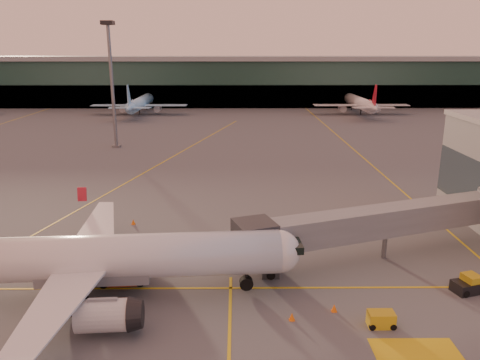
{
  "coord_description": "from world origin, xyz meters",
  "views": [
    {
      "loc": [
        5.53,
        -31.94,
        20.3
      ],
      "look_at": [
        5.97,
        22.29,
        5.0
      ],
      "focal_mm": 35.0,
      "sensor_mm": 36.0,
      "label": 1
    }
  ],
  "objects_px": {
    "catering_truck": "(120,259)",
    "pushback_tug": "(471,285)",
    "main_airplane": "(92,260)",
    "gpu_cart": "(381,319)"
  },
  "relations": [
    {
      "from": "catering_truck",
      "to": "pushback_tug",
      "type": "distance_m",
      "value": 30.76
    },
    {
      "from": "main_airplane",
      "to": "pushback_tug",
      "type": "height_order",
      "value": "main_airplane"
    },
    {
      "from": "catering_truck",
      "to": "gpu_cart",
      "type": "height_order",
      "value": "catering_truck"
    },
    {
      "from": "catering_truck",
      "to": "main_airplane",
      "type": "bearing_deg",
      "value": -124.65
    },
    {
      "from": "catering_truck",
      "to": "pushback_tug",
      "type": "xyz_separation_m",
      "value": [
        30.65,
        -2.03,
        -1.61
      ]
    },
    {
      "from": "catering_truck",
      "to": "pushback_tug",
      "type": "relative_size",
      "value": 1.56
    },
    {
      "from": "main_airplane",
      "to": "catering_truck",
      "type": "xyz_separation_m",
      "value": [
        1.53,
        2.77,
        -1.25
      ]
    },
    {
      "from": "main_airplane",
      "to": "catering_truck",
      "type": "height_order",
      "value": "main_airplane"
    },
    {
      "from": "main_airplane",
      "to": "gpu_cart",
      "type": "height_order",
      "value": "main_airplane"
    },
    {
      "from": "gpu_cart",
      "to": "pushback_tug",
      "type": "height_order",
      "value": "pushback_tug"
    }
  ]
}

